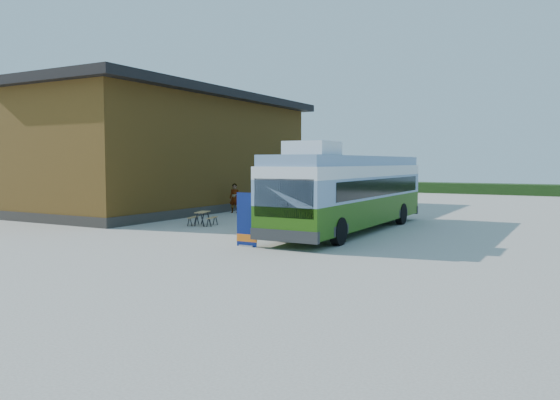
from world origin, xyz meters
The scene contains 10 objects.
ground centered at (0.00, 0.00, 0.00)m, with size 100.00×100.00×0.00m, color #BCB7AD.
barn centered at (-10.50, 10.00, 3.59)m, with size 9.60×21.20×7.50m.
hedge centered at (8.00, 38.00, 0.50)m, with size 40.00×3.00×1.00m, color #264419.
bus centered at (3.73, 4.68, 1.85)m, with size 2.73×12.63×3.88m.
awning centered at (1.26, 5.15, 2.84)m, with size 2.55×4.17×0.51m.
banner centered at (2.08, -1.34, 0.81)m, with size 0.86×0.18×1.98m.
picnic_table centered at (-3.37, 3.19, 0.51)m, with size 1.45×1.36×0.68m.
person_a centered at (-5.70, 9.48, 0.90)m, with size 0.66×0.43×1.80m, color #999999.
person_b centered at (-5.08, 11.68, 0.81)m, with size 0.79×0.61×1.62m, color #999999.
slurry_tanker centered at (-4.61, 19.78, 1.28)m, with size 3.00×5.77×2.22m.
Camera 1 is at (12.78, -18.07, 3.10)m, focal length 35.00 mm.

